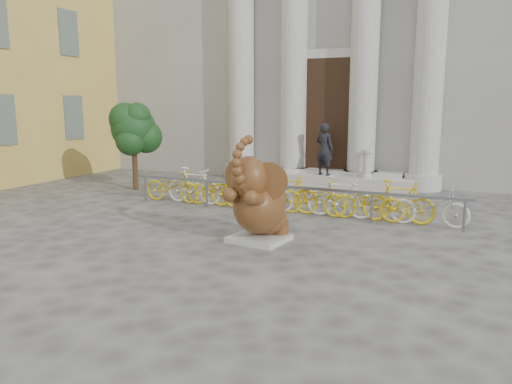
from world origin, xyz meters
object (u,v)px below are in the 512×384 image
at_px(elephant_statue, 258,203).
at_px(bike_rack, 287,193).
at_px(pedestrian, 324,149).
at_px(tree, 134,129).

distance_m(elephant_statue, bike_rack, 2.78).
height_order(bike_rack, pedestrian, pedestrian).
bearing_deg(tree, elephant_statue, -33.03).
bearing_deg(bike_rack, tree, 168.14).
relative_size(bike_rack, pedestrian, 5.02).
xyz_separation_m(bike_rack, pedestrian, (-0.35, 4.38, 0.73)).
relative_size(elephant_statue, tree, 0.77).
bearing_deg(elephant_statue, pedestrian, 103.90).
height_order(elephant_statue, pedestrian, elephant_statue).
bearing_deg(elephant_statue, bike_rack, 106.68).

